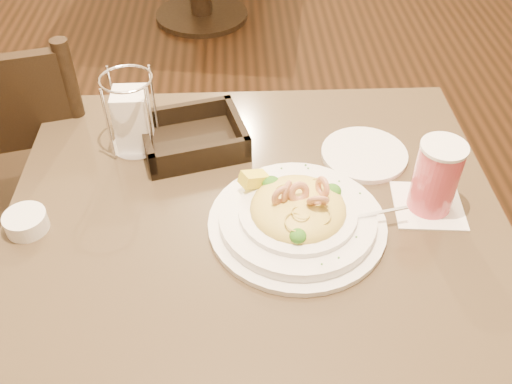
{
  "coord_description": "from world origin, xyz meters",
  "views": [
    {
      "loc": [
        -0.03,
        -0.68,
        1.48
      ],
      "look_at": [
        0.0,
        0.02,
        0.83
      ],
      "focal_mm": 40.0,
      "sensor_mm": 36.0,
      "label": 1
    }
  ],
  "objects_px": {
    "napkin_caddy": "(133,118)",
    "side_plate": "(364,154)",
    "bread_basket": "(193,139)",
    "pasta_bowl": "(297,214)",
    "main_table": "(256,314)",
    "butter_ramekin": "(26,222)",
    "dining_chair_near": "(25,178)",
    "drink_glass": "(436,178)"
  },
  "relations": [
    {
      "from": "napkin_caddy",
      "to": "side_plate",
      "type": "bearing_deg",
      "value": -6.53
    },
    {
      "from": "bread_basket",
      "to": "side_plate",
      "type": "bearing_deg",
      "value": -7.67
    },
    {
      "from": "pasta_bowl",
      "to": "side_plate",
      "type": "bearing_deg",
      "value": 50.6
    },
    {
      "from": "main_table",
      "to": "pasta_bowl",
      "type": "distance_m",
      "value": 0.28
    },
    {
      "from": "side_plate",
      "to": "butter_ramekin",
      "type": "height_order",
      "value": "butter_ramekin"
    },
    {
      "from": "dining_chair_near",
      "to": "drink_glass",
      "type": "xyz_separation_m",
      "value": [
        0.9,
        -0.41,
        0.32
      ]
    },
    {
      "from": "bread_basket",
      "to": "napkin_caddy",
      "type": "xyz_separation_m",
      "value": [
        -0.12,
        0.01,
        0.05
      ]
    },
    {
      "from": "main_table",
      "to": "dining_chair_near",
      "type": "bearing_deg",
      "value": 141.83
    },
    {
      "from": "napkin_caddy",
      "to": "butter_ramekin",
      "type": "distance_m",
      "value": 0.29
    },
    {
      "from": "drink_glass",
      "to": "bread_basket",
      "type": "xyz_separation_m",
      "value": [
        -0.43,
        0.19,
        -0.05
      ]
    },
    {
      "from": "drink_glass",
      "to": "main_table",
      "type": "bearing_deg",
      "value": -170.1
    },
    {
      "from": "main_table",
      "to": "pasta_bowl",
      "type": "xyz_separation_m",
      "value": [
        0.07,
        0.02,
        0.27
      ]
    },
    {
      "from": "bread_basket",
      "to": "butter_ramekin",
      "type": "xyz_separation_m",
      "value": [
        -0.28,
        -0.22,
        -0.0
      ]
    },
    {
      "from": "dining_chair_near",
      "to": "side_plate",
      "type": "xyz_separation_m",
      "value": [
        0.81,
        -0.26,
        0.26
      ]
    },
    {
      "from": "main_table",
      "to": "drink_glass",
      "type": "bearing_deg",
      "value": 9.9
    },
    {
      "from": "pasta_bowl",
      "to": "napkin_caddy",
      "type": "bearing_deg",
      "value": 141.92
    },
    {
      "from": "main_table",
      "to": "dining_chair_near",
      "type": "relative_size",
      "value": 0.97
    },
    {
      "from": "pasta_bowl",
      "to": "drink_glass",
      "type": "height_order",
      "value": "drink_glass"
    },
    {
      "from": "main_table",
      "to": "bread_basket",
      "type": "distance_m",
      "value": 0.38
    },
    {
      "from": "drink_glass",
      "to": "bread_basket",
      "type": "height_order",
      "value": "drink_glass"
    },
    {
      "from": "pasta_bowl",
      "to": "bread_basket",
      "type": "bearing_deg",
      "value": 129.1
    },
    {
      "from": "dining_chair_near",
      "to": "side_plate",
      "type": "relative_size",
      "value": 5.39
    },
    {
      "from": "bread_basket",
      "to": "butter_ramekin",
      "type": "relative_size",
      "value": 3.16
    },
    {
      "from": "pasta_bowl",
      "to": "side_plate",
      "type": "xyz_separation_m",
      "value": [
        0.15,
        0.19,
        -0.02
      ]
    },
    {
      "from": "pasta_bowl",
      "to": "napkin_caddy",
      "type": "height_order",
      "value": "napkin_caddy"
    },
    {
      "from": "drink_glass",
      "to": "napkin_caddy",
      "type": "relative_size",
      "value": 0.86
    },
    {
      "from": "bread_basket",
      "to": "pasta_bowl",
      "type": "bearing_deg",
      "value": -50.9
    },
    {
      "from": "bread_basket",
      "to": "butter_ramekin",
      "type": "height_order",
      "value": "bread_basket"
    },
    {
      "from": "main_table",
      "to": "drink_glass",
      "type": "relative_size",
      "value": 6.41
    },
    {
      "from": "bread_basket",
      "to": "side_plate",
      "type": "relative_size",
      "value": 1.36
    },
    {
      "from": "main_table",
      "to": "drink_glass",
      "type": "xyz_separation_m",
      "value": [
        0.32,
        0.06,
        0.31
      ]
    },
    {
      "from": "napkin_caddy",
      "to": "butter_ramekin",
      "type": "bearing_deg",
      "value": -126.19
    },
    {
      "from": "pasta_bowl",
      "to": "dining_chair_near",
      "type": "bearing_deg",
      "value": 145.94
    },
    {
      "from": "butter_ramekin",
      "to": "bread_basket",
      "type": "bearing_deg",
      "value": 37.98
    },
    {
      "from": "drink_glass",
      "to": "butter_ramekin",
      "type": "bearing_deg",
      "value": -177.91
    },
    {
      "from": "side_plate",
      "to": "dining_chair_near",
      "type": "bearing_deg",
      "value": 162.4
    },
    {
      "from": "main_table",
      "to": "pasta_bowl",
      "type": "bearing_deg",
      "value": 12.47
    },
    {
      "from": "dining_chair_near",
      "to": "side_plate",
      "type": "distance_m",
      "value": 0.89
    },
    {
      "from": "bread_basket",
      "to": "drink_glass",
      "type": "bearing_deg",
      "value": -24.08
    },
    {
      "from": "dining_chair_near",
      "to": "bread_basket",
      "type": "distance_m",
      "value": 0.58
    },
    {
      "from": "dining_chair_near",
      "to": "pasta_bowl",
      "type": "distance_m",
      "value": 0.84
    },
    {
      "from": "drink_glass",
      "to": "napkin_caddy",
      "type": "height_order",
      "value": "napkin_caddy"
    }
  ]
}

